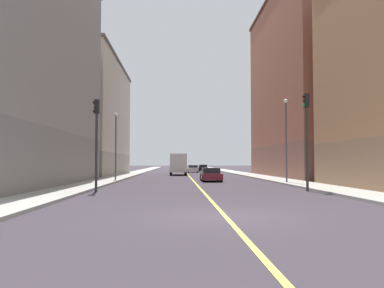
# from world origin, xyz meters

# --- Properties ---
(ground_plane) EXTENTS (400.00, 400.00, 0.00)m
(ground_plane) POSITION_xyz_m (0.00, 0.00, 0.00)
(ground_plane) COLOR #322B33
(ground_plane) RESTS_ON ground
(sidewalk_left) EXTENTS (2.92, 168.00, 0.15)m
(sidewalk_left) POSITION_xyz_m (8.56, 49.00, 0.07)
(sidewalk_left) COLOR #9E9B93
(sidewalk_left) RESTS_ON ground
(sidewalk_right) EXTENTS (2.92, 168.00, 0.15)m
(sidewalk_right) POSITION_xyz_m (-8.56, 49.00, 0.07)
(sidewalk_right) COLOR #9E9B93
(sidewalk_right) RESTS_ON ground
(lane_center_stripe) EXTENTS (0.16, 154.00, 0.01)m
(lane_center_stripe) POSITION_xyz_m (0.00, 49.00, 0.01)
(lane_center_stripe) COLOR #E5D14C
(lane_center_stripe) RESTS_ON ground
(building_left_mid) EXTENTS (8.40, 25.80, 23.02)m
(building_left_mid) POSITION_xyz_m (14.06, 34.62, 11.52)
(building_left_mid) COLOR brown
(building_left_mid) RESTS_ON ground
(building_right_corner) EXTENTS (8.40, 25.00, 20.17)m
(building_right_corner) POSITION_xyz_m (-14.06, 16.96, 10.10)
(building_right_corner) COLOR slate
(building_right_corner) RESTS_ON ground
(building_right_midblock) EXTENTS (8.40, 25.95, 16.54)m
(building_right_midblock) POSITION_xyz_m (-14.06, 43.64, 8.28)
(building_right_midblock) COLOR #9D9688
(building_right_midblock) RESTS_ON ground
(traffic_light_left_near) EXTENTS (0.40, 0.32, 6.27)m
(traffic_light_left_near) POSITION_xyz_m (6.68, 11.27, 4.04)
(traffic_light_left_near) COLOR #2D2D2D
(traffic_light_left_near) RESTS_ON ground
(traffic_light_right_near) EXTENTS (0.40, 0.32, 5.80)m
(traffic_light_right_near) POSITION_xyz_m (-6.72, 11.27, 3.77)
(traffic_light_right_near) COLOR #2D2D2D
(traffic_light_right_near) RESTS_ON ground
(street_lamp_left_near) EXTENTS (0.36, 0.36, 7.13)m
(street_lamp_left_near) POSITION_xyz_m (7.70, 19.53, 4.47)
(street_lamp_left_near) COLOR #4C4C51
(street_lamp_left_near) RESTS_ON ground
(street_lamp_right_near) EXTENTS (0.36, 0.36, 6.61)m
(street_lamp_right_near) POSITION_xyz_m (-7.70, 25.52, 4.20)
(street_lamp_right_near) COLOR #4C4C51
(street_lamp_right_near) RESTS_ON ground
(car_maroon) EXTENTS (1.91, 4.52, 1.30)m
(car_maroon) POSITION_xyz_m (1.64, 24.28, 0.64)
(car_maroon) COLOR maroon
(car_maroon) RESTS_ON ground
(car_black) EXTENTS (1.91, 4.37, 1.36)m
(car_black) POSITION_xyz_m (3.58, 64.14, 0.67)
(car_black) COLOR black
(car_black) RESTS_ON ground
(car_silver) EXTENTS (1.97, 4.28, 1.32)m
(car_silver) POSITION_xyz_m (1.28, 56.74, 0.64)
(car_silver) COLOR silver
(car_silver) RESTS_ON ground
(box_truck) EXTENTS (2.43, 7.09, 3.03)m
(box_truck) POSITION_xyz_m (-1.41, 43.02, 1.60)
(box_truck) COLOR maroon
(box_truck) RESTS_ON ground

